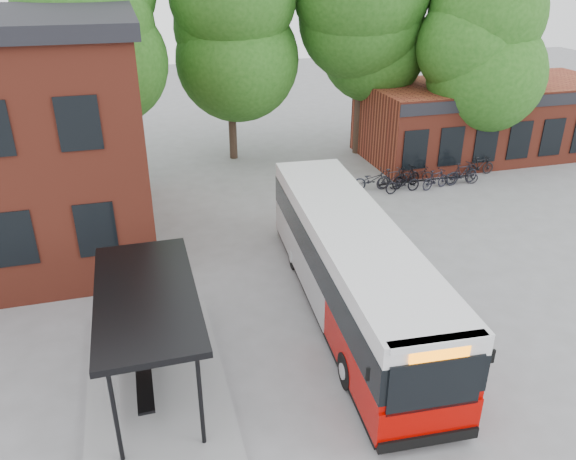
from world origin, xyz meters
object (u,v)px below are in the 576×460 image
object	(u,v)px
bicycle_1	(392,178)
bicycle_3	(406,177)
bus_shelter	(152,340)
bicycle_5	(436,179)
bicycle_0	(372,180)
bicycle_extra_0	(480,166)
city_bus	(350,268)
bicycle_2	(403,183)
bicycle_7	(462,173)
bicycle_6	(462,176)
bicycle_4	(417,174)

from	to	relation	value
bicycle_1	bicycle_3	bearing A→B (deg)	-101.47
bus_shelter	bicycle_5	xyz separation A→B (m)	(14.01, 10.62, -0.96)
bicycle_0	bicycle_extra_0	world-z (taller)	bicycle_0
city_bus	bicycle_2	distance (m)	10.66
bicycle_5	bicycle_2	bearing A→B (deg)	75.10
bicycle_1	bicycle_7	world-z (taller)	bicycle_7
city_bus	bicycle_1	size ratio (longest dim) A/B	6.98
bicycle_1	bicycle_7	size ratio (longest dim) A/B	0.92
bus_shelter	bicycle_3	distance (m)	16.95
bicycle_2	bicycle_3	world-z (taller)	bicycle_3
bus_shelter	bicycle_1	xyz separation A→B (m)	(12.03, 11.27, -0.94)
bicycle_5	bicycle_3	bearing A→B (deg)	52.10
bicycle_2	bicycle_extra_0	bearing A→B (deg)	-82.56
bicycle_2	bicycle_3	size ratio (longest dim) A/B	1.02
bicycle_7	bicycle_extra_0	xyz separation A→B (m)	(1.63, 0.93, -0.07)
bus_shelter	bicycle_2	size ratio (longest dim) A/B	3.82
bus_shelter	bicycle_2	bearing A→B (deg)	40.92
bicycle_1	bicycle_2	xyz separation A→B (m)	(0.23, -0.64, -0.03)
bicycle_6	bicycle_7	world-z (taller)	bicycle_7
bicycle_0	bicycle_5	size ratio (longest dim) A/B	1.18
bicycle_6	bicycle_0	bearing A→B (deg)	95.48
bus_shelter	bicycle_4	xyz separation A→B (m)	(13.58, 11.67, -1.03)
city_bus	bicycle_5	xyz separation A→B (m)	(7.89, 8.64, -1.02)
bus_shelter	bicycle_6	world-z (taller)	bus_shelter
bicycle_0	bicycle_5	world-z (taller)	bicycle_0
bicycle_4	bicycle_extra_0	xyz separation A→B (m)	(3.63, 0.10, 0.07)
bicycle_0	bus_shelter	bearing A→B (deg)	137.76
bicycle_0	bicycle_1	xyz separation A→B (m)	(1.03, -0.10, 0.01)
bicycle_4	bicycle_6	world-z (taller)	bicycle_6
bicycle_0	bicycle_extra_0	size ratio (longest dim) A/B	1.18
bicycle_0	bicycle_1	bearing A→B (deg)	-93.99
bicycle_0	bicycle_7	distance (m)	4.61
bicycle_extra_0	bicycle_3	bearing A→B (deg)	97.05
bicycle_0	bicycle_6	world-z (taller)	bicycle_0
bicycle_1	bicycle_4	xyz separation A→B (m)	(1.55, 0.40, -0.09)
bicycle_4	bus_shelter	bearing A→B (deg)	139.84
city_bus	bicycle_4	size ratio (longest dim) A/B	7.44
bicycle_extra_0	bicycle_1	bearing A→B (deg)	95.05
bicycle_2	bicycle_7	xyz separation A→B (m)	(3.32, 0.21, 0.08)
city_bus	bicycle_0	size ratio (longest dim) A/B	6.20
city_bus	bicycle_4	xyz separation A→B (m)	(7.46, 9.69, -1.09)
bicycle_extra_0	bicycle_4	bearing A→B (deg)	91.07
bus_shelter	bicycle_1	size ratio (longest dim) A/B	4.11
bicycle_3	bicycle_4	bearing A→B (deg)	-77.84
bicycle_3	bicycle_4	world-z (taller)	bicycle_3
bicycle_5	bicycle_1	bearing A→B (deg)	57.17
bicycle_3	city_bus	bearing A→B (deg)	126.73
bus_shelter	city_bus	xyz separation A→B (m)	(6.12, 1.98, 0.06)
bus_shelter	bicycle_extra_0	size ratio (longest dim) A/B	4.30
bicycle_0	bicycle_6	size ratio (longest dim) A/B	1.13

